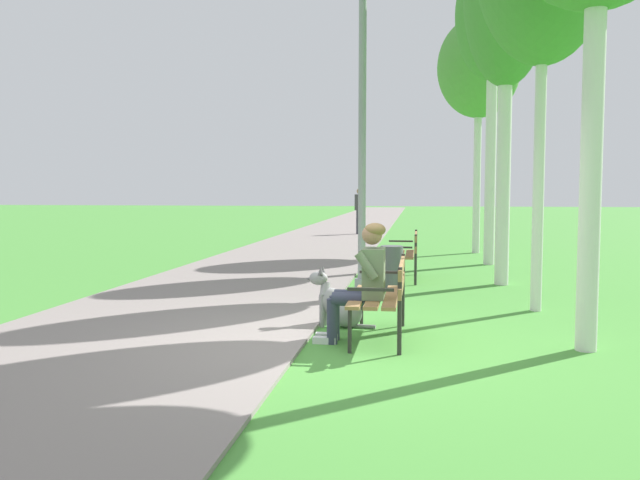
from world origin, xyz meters
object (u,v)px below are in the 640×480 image
object	(u,v)px
person_seated_on_near_bench	(363,278)
pedestrian_distant	(359,211)
dog_grey	(338,305)
litter_bin	(392,268)
park_bench_mid	(405,251)
lamp_post_near	(362,128)
park_bench_near	(384,291)
birch_tree_fifth	(479,68)
birch_tree_fourth	(493,19)

from	to	relation	value
person_seated_on_near_bench	pedestrian_distant	size ratio (longest dim) A/B	0.76
dog_grey	litter_bin	world-z (taller)	dog_grey
park_bench_mid	person_seated_on_near_bench	xyz separation A→B (m)	(-0.34, -5.05, 0.17)
lamp_post_near	pedestrian_distant	distance (m)	14.08
park_bench_near	birch_tree_fifth	size ratio (longest dim) A/B	0.25
park_bench_mid	birch_tree_fourth	size ratio (longest dim) A/B	0.23
park_bench_mid	litter_bin	size ratio (longest dim) A/B	2.14
pedestrian_distant	person_seated_on_near_bench	bearing A→B (deg)	-84.88
park_bench_mid	park_bench_near	bearing A→B (deg)	-91.59
birch_tree_fifth	pedestrian_distant	xyz separation A→B (m)	(-3.51, 6.30, -3.77)
lamp_post_near	litter_bin	xyz separation A→B (m)	(0.40, 1.00, -2.12)
lamp_post_near	birch_tree_fifth	size ratio (longest dim) A/B	0.81
lamp_post_near	birch_tree_fifth	distance (m)	8.24
park_bench_near	park_bench_mid	xyz separation A→B (m)	(0.13, 4.82, 0.00)
dog_grey	lamp_post_near	world-z (taller)	lamp_post_near
pedestrian_distant	birch_tree_fifth	bearing A→B (deg)	-60.85
park_bench_near	dog_grey	size ratio (longest dim) A/B	1.80
birch_tree_fourth	pedestrian_distant	distance (m)	10.57
litter_bin	dog_grey	bearing A→B (deg)	-99.37
person_seated_on_near_bench	litter_bin	distance (m)	3.81
birch_tree_fifth	park_bench_mid	bearing A→B (deg)	-107.28
birch_tree_fourth	litter_bin	distance (m)	6.50
person_seated_on_near_bench	litter_bin	xyz separation A→B (m)	(0.15, 3.79, -0.33)
birch_tree_fourth	pedestrian_distant	bearing A→B (deg)	111.65
birch_tree_fourth	litter_bin	world-z (taller)	birch_tree_fourth
dog_grey	birch_tree_fourth	size ratio (longest dim) A/B	0.13
birch_tree_fourth	birch_tree_fifth	xyz separation A→B (m)	(-0.05, 2.68, -0.53)
litter_bin	birch_tree_fourth	bearing A→B (deg)	64.14
lamp_post_near	pedestrian_distant	world-z (taller)	lamp_post_near
birch_tree_fifth	litter_bin	size ratio (longest dim) A/B	8.42
birch_tree_fourth	person_seated_on_near_bench	bearing A→B (deg)	-104.91
person_seated_on_near_bench	dog_grey	distance (m)	0.94
person_seated_on_near_bench	dog_grey	size ratio (longest dim) A/B	1.50
birch_tree_fourth	park_bench_mid	bearing A→B (deg)	-122.55
park_bench_mid	lamp_post_near	world-z (taller)	lamp_post_near
person_seated_on_near_bench	birch_tree_fifth	world-z (taller)	birch_tree_fifth
park_bench_near	person_seated_on_near_bench	distance (m)	0.35
birch_tree_fourth	birch_tree_fifth	distance (m)	2.73
birch_tree_fifth	pedestrian_distant	distance (m)	8.13
dog_grey	litter_bin	xyz separation A→B (m)	(0.50, 3.03, 0.09)
lamp_post_near	person_seated_on_near_bench	bearing A→B (deg)	-84.88
lamp_post_near	birch_tree_fourth	size ratio (longest dim) A/B	0.72
lamp_post_near	birch_tree_fourth	xyz separation A→B (m)	(2.31, 4.96, 2.67)
park_bench_near	litter_bin	world-z (taller)	park_bench_near
park_bench_near	park_bench_mid	world-z (taller)	same
dog_grey	pedestrian_distant	xyz separation A→B (m)	(-1.15, 15.96, 0.58)
litter_bin	park_bench_mid	bearing A→B (deg)	81.23
lamp_post_near	birch_tree_fifth	bearing A→B (deg)	73.48
park_bench_near	person_seated_on_near_bench	bearing A→B (deg)	-132.44
park_bench_near	park_bench_mid	size ratio (longest dim) A/B	1.00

